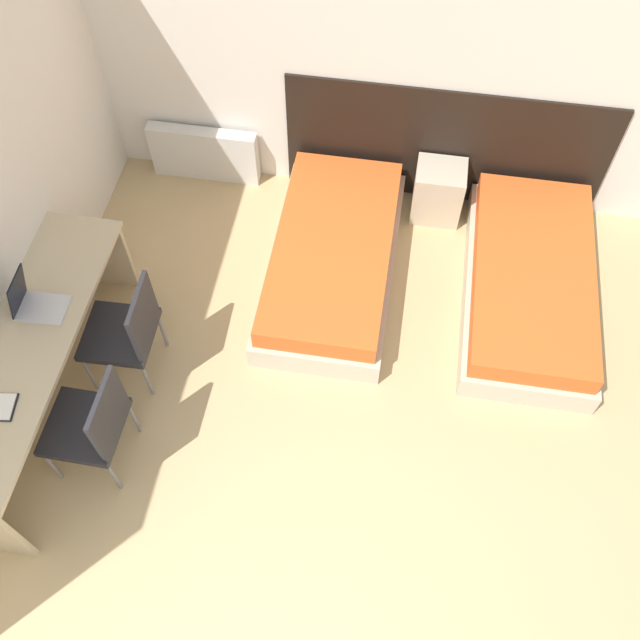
# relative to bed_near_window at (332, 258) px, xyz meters

# --- Properties ---
(wall_back) EXTENTS (5.12, 0.05, 2.70)m
(wall_back) POSITION_rel_bed_near_window_xyz_m (0.03, 1.02, 1.16)
(wall_back) COLOR white
(wall_back) RESTS_ON ground_plane
(headboard_panel) EXTENTS (2.59, 0.03, 1.10)m
(headboard_panel) POSITION_rel_bed_near_window_xyz_m (0.76, 0.99, 0.36)
(headboard_panel) COLOR black
(headboard_panel) RESTS_ON ground_plane
(bed_near_window) EXTENTS (0.96, 1.91, 0.39)m
(bed_near_window) POSITION_rel_bed_near_window_xyz_m (0.00, 0.00, 0.00)
(bed_near_window) COLOR beige
(bed_near_window) RESTS_ON ground_plane
(bed_near_door) EXTENTS (0.96, 1.91, 0.39)m
(bed_near_door) POSITION_rel_bed_near_window_xyz_m (1.52, 0.00, 0.00)
(bed_near_door) COLOR beige
(bed_near_door) RESTS_ON ground_plane
(nightstand) EXTENTS (0.40, 0.34, 0.50)m
(nightstand) POSITION_rel_bed_near_window_xyz_m (0.76, 0.78, 0.06)
(nightstand) COLOR beige
(nightstand) RESTS_ON ground_plane
(radiator) EXTENTS (0.93, 0.12, 0.51)m
(radiator) POSITION_rel_bed_near_window_xyz_m (-1.25, 0.90, 0.06)
(radiator) COLOR silver
(radiator) RESTS_ON ground_plane
(desk) EXTENTS (0.56, 2.17, 0.75)m
(desk) POSITION_rel_bed_near_window_xyz_m (-1.75, -1.43, 0.40)
(desk) COLOR #C6B28E
(desk) RESTS_ON ground_plane
(chair_near_laptop) EXTENTS (0.49, 0.49, 0.92)m
(chair_near_laptop) POSITION_rel_bed_near_window_xyz_m (-1.25, -1.08, 0.32)
(chair_near_laptop) COLOR #232328
(chair_near_laptop) RESTS_ON ground_plane
(chair_near_notebook) EXTENTS (0.48, 0.48, 0.92)m
(chair_near_notebook) POSITION_rel_bed_near_window_xyz_m (-1.25, -1.79, 0.32)
(chair_near_notebook) COLOR #232328
(chair_near_notebook) RESTS_ON ground_plane
(laptop) EXTENTS (0.32, 0.24, 0.32)m
(laptop) POSITION_rel_bed_near_window_xyz_m (-1.78, -1.16, 0.63)
(laptop) COLOR silver
(laptop) RESTS_ON desk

